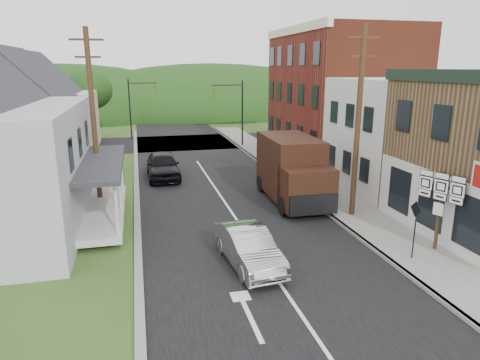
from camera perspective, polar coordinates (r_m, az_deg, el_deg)
ground at (r=16.75m, az=3.00°, el=-10.36°), size 120.00×120.00×0.00m
road at (r=25.91m, az=-3.28°, el=-1.18°), size 9.00×90.00×0.02m
cross_road at (r=42.35m, az=-7.45°, el=4.99°), size 60.00×9.00×0.02m
sidewalk_right at (r=25.74m, az=10.57°, el=-1.34°), size 2.80×55.00×0.15m
curb_right at (r=25.23m, az=7.77°, el=-1.55°), size 0.20×55.00×0.15m
curb_left at (r=23.60m, az=-13.58°, el=-3.03°), size 0.30×55.00×0.12m
storefront_white at (r=27.31m, az=21.79°, el=5.60°), size 8.00×7.00×6.50m
storefront_red at (r=35.27m, az=13.12°, el=10.98°), size 8.00×12.00×10.00m
house_blue at (r=32.39m, az=-25.48°, el=7.30°), size 7.14×8.16×7.28m
house_cream at (r=41.28m, az=-23.73°, el=8.81°), size 7.14×8.16×7.28m
utility_pole_right at (r=20.75m, az=15.46°, el=7.46°), size 1.60×0.26×9.00m
utility_pole_left at (r=22.75m, az=-18.98°, el=7.79°), size 1.60×0.26×9.00m
traffic_signal_right at (r=39.15m, az=-0.69°, el=9.87°), size 2.87×0.20×6.00m
traffic_signal_left at (r=45.15m, az=-13.63°, el=10.12°), size 2.87×0.20×6.00m
tree_left_d at (r=46.80m, az=-19.59°, el=11.23°), size 4.80×4.80×6.94m
forested_ridge at (r=70.02m, az=-10.01°, el=8.73°), size 90.00×30.00×16.00m
silver_sedan at (r=15.90m, az=1.12°, el=-9.00°), size 1.92×4.38×1.40m
dark_sedan at (r=28.60m, az=-10.25°, el=1.91°), size 2.08×5.06×1.72m
delivery_van at (r=23.16m, az=7.03°, el=1.32°), size 2.74×6.31×3.49m
route_sign_cluster at (r=18.13m, az=25.11°, el=-2.38°), size 0.75×1.70×3.17m
warning_sign at (r=17.09m, az=22.32°, el=-5.19°), size 0.09×0.63×2.27m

